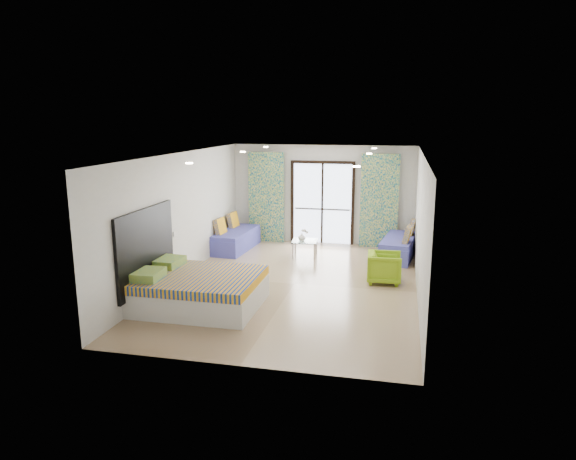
% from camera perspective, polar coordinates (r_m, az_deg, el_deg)
% --- Properties ---
extents(floor, '(5.00, 7.50, 0.01)m').
position_cam_1_polar(floor, '(10.85, 0.74, -5.99)').
color(floor, '#927557').
rests_on(floor, ground).
extents(ceiling, '(5.00, 7.50, 0.01)m').
position_cam_1_polar(ceiling, '(10.32, 0.78, 8.39)').
color(ceiling, silver).
rests_on(ceiling, ground).
extents(wall_back, '(5.00, 0.01, 2.70)m').
position_cam_1_polar(wall_back, '(14.14, 3.86, 3.94)').
color(wall_back, silver).
rests_on(wall_back, ground).
extents(wall_front, '(5.00, 0.01, 2.70)m').
position_cam_1_polar(wall_front, '(6.98, -5.56, -4.91)').
color(wall_front, silver).
rests_on(wall_front, ground).
extents(wall_left, '(0.01, 7.50, 2.70)m').
position_cam_1_polar(wall_left, '(11.27, -11.80, 1.54)').
color(wall_left, silver).
rests_on(wall_left, ground).
extents(wall_right, '(0.01, 7.50, 2.70)m').
position_cam_1_polar(wall_right, '(10.30, 14.51, 0.40)').
color(wall_right, silver).
rests_on(wall_right, ground).
extents(balcony_door, '(1.76, 0.08, 2.28)m').
position_cam_1_polar(balcony_door, '(14.12, 3.84, 3.56)').
color(balcony_door, black).
rests_on(balcony_door, floor).
extents(balcony_rail, '(1.52, 0.03, 0.04)m').
position_cam_1_polar(balcony_rail, '(14.18, 3.83, 2.33)').
color(balcony_rail, '#595451').
rests_on(balcony_rail, balcony_door).
extents(curtain_left, '(1.00, 0.10, 2.50)m').
position_cam_1_polar(curtain_left, '(14.29, -2.42, 3.64)').
color(curtain_left, beige).
rests_on(curtain_left, floor).
extents(curtain_right, '(1.00, 0.10, 2.50)m').
position_cam_1_polar(curtain_right, '(13.83, 10.11, 3.17)').
color(curtain_right, beige).
rests_on(curtain_right, floor).
extents(downlight_a, '(0.12, 0.12, 0.02)m').
position_cam_1_polar(downlight_a, '(8.83, -10.93, 7.31)').
color(downlight_a, '#FFE0B2').
rests_on(downlight_a, ceiling).
extents(downlight_b, '(0.12, 0.12, 0.02)m').
position_cam_1_polar(downlight_b, '(8.14, 7.62, 7.01)').
color(downlight_b, '#FFE0B2').
rests_on(downlight_b, ceiling).
extents(downlight_c, '(0.12, 0.12, 0.02)m').
position_cam_1_polar(downlight_c, '(11.64, -5.05, 8.65)').
color(downlight_c, '#FFE0B2').
rests_on(downlight_c, ceiling).
extents(downlight_d, '(0.12, 0.12, 0.02)m').
position_cam_1_polar(downlight_d, '(11.13, 9.00, 8.38)').
color(downlight_d, '#FFE0B2').
rests_on(downlight_d, ceiling).
extents(downlight_e, '(0.12, 0.12, 0.02)m').
position_cam_1_polar(downlight_e, '(13.56, -2.48, 9.21)').
color(downlight_e, '#FFE0B2').
rests_on(downlight_e, ceiling).
extents(downlight_f, '(0.12, 0.12, 0.02)m').
position_cam_1_polar(downlight_f, '(13.12, 9.57, 8.94)').
color(downlight_f, '#FFE0B2').
rests_on(downlight_f, ceiling).
extents(headboard, '(0.06, 2.10, 1.50)m').
position_cam_1_polar(headboard, '(9.85, -15.47, -1.98)').
color(headboard, black).
rests_on(headboard, floor).
extents(switch_plate, '(0.02, 0.10, 0.10)m').
position_cam_1_polar(switch_plate, '(10.94, -12.48, -0.41)').
color(switch_plate, silver).
rests_on(switch_plate, wall_left).
extents(bed, '(2.21, 1.80, 0.76)m').
position_cam_1_polar(bed, '(9.65, -10.02, -6.55)').
color(bed, silver).
rests_on(bed, floor).
extents(daybed_left, '(0.85, 1.90, 0.91)m').
position_cam_1_polar(daybed_left, '(13.62, -5.86, -0.99)').
color(daybed_left, '#4546A4').
rests_on(daybed_left, floor).
extents(daybed_right, '(0.95, 1.91, 0.90)m').
position_cam_1_polar(daybed_right, '(13.06, 12.24, -1.81)').
color(daybed_right, '#4546A4').
rests_on(daybed_right, floor).
extents(coffee_table, '(0.67, 0.67, 0.72)m').
position_cam_1_polar(coffee_table, '(12.86, 1.88, -1.35)').
color(coffee_table, silver).
rests_on(coffee_table, floor).
extents(vase, '(0.19, 0.20, 0.19)m').
position_cam_1_polar(vase, '(12.80, 1.55, -0.78)').
color(vase, white).
rests_on(vase, coffee_table).
extents(armchair, '(0.67, 0.72, 0.71)m').
position_cam_1_polar(armchair, '(11.03, 10.67, -3.96)').
color(armchair, '#80AB16').
rests_on(armchair, floor).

